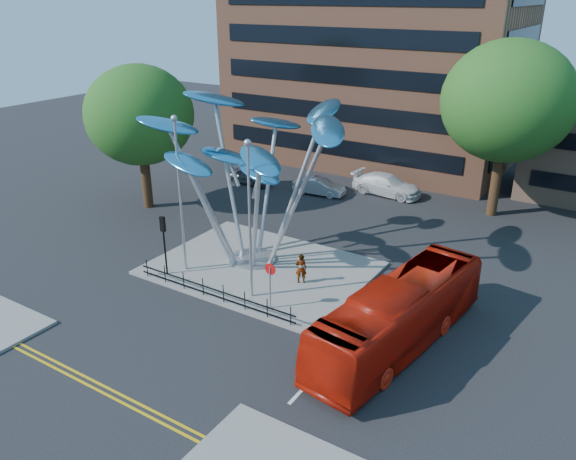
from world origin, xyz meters
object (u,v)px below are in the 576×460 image
Objects in this scene: pedestrian at (301,268)px; parked_car_right at (387,185)px; no_entry_sign_island at (270,278)px; red_bus at (399,315)px; parked_car_left at (250,176)px; street_lamp_left at (179,182)px; tree_right at (508,102)px; leaf_sculpture at (250,148)px; parked_car_mid at (319,186)px; street_lamp_right at (249,207)px; tree_left at (140,115)px; traffic_light_island at (163,233)px.

parked_car_right is at bearing -115.53° from pedestrian.
no_entry_sign_island is 1.45× the size of pedestrian.
red_bus reaches higher than parked_car_left.
tree_right is at bearing 55.95° from street_lamp_left.
parked_car_mid is at bearing 101.47° from leaf_sculpture.
no_entry_sign_island is at bearing -17.87° from street_lamp_right.
tree_left is 1.24× the size of street_lamp_right.
street_lamp_right is at bearing -170.91° from red_bus.
tree_right reaches higher than tree_left.
parked_car_right is (1.96, 15.32, -6.07)m from leaf_sculpture.
leaf_sculpture is 7.51× the size of pedestrian.
no_entry_sign_island is 20.45m from parked_car_left.
pedestrian is 0.42× the size of parked_car_mid.
tree_left is 3.01× the size of traffic_light_island.
traffic_light_island is 20.19m from parked_car_right.
pedestrian is (6.40, 2.12, -4.36)m from street_lamp_left.
traffic_light_island reaches higher than parked_car_right.
red_bus is 2.92× the size of parked_car_left.
street_lamp_left is 2.57× the size of traffic_light_island.
no_entry_sign_island is 0.44× the size of parked_car_right.
parked_car_right is at bearing 179.97° from tree_right.
tree_right is 2.19× the size of parked_car_right.
street_lamp_right is at bearing -25.77° from tree_left.
no_entry_sign_island is 0.22× the size of red_bus.
parked_car_left is 6.21m from parked_car_mid.
street_lamp_right reaches higher than parked_car_right.
parked_car_left is (-12.67, 12.83, -0.34)m from pedestrian.
traffic_light_island is 16.80m from parked_car_mid.
pedestrian is at bearing -15.41° from tree_left.
tree_left is at bearing -47.92° from pedestrian.
parked_car_right is (-0.61, 19.00, -4.29)m from street_lamp_right.
no_entry_sign_island is at bearing -166.52° from red_bus.
tree_right is 18.85m from pedestrian.
parked_car_mid is (-6.61, 16.67, -1.15)m from no_entry_sign_island.
parked_car_left is (-19.27, 15.36, -0.91)m from red_bus.
leaf_sculpture is 7.17m from pedestrian.
tree_left is at bearing 154.93° from no_entry_sign_island.
parked_car_left is (-5.77, 15.94, -1.96)m from traffic_light_island.
street_lamp_left is at bearing -34.38° from tree_left.
leaf_sculpture reaches higher than street_lamp_left.
leaf_sculpture is 7.71m from no_entry_sign_island.
traffic_light_island reaches higher than parked_car_left.
no_entry_sign_island reaches higher than parked_car_right.
street_lamp_right reaches higher than pedestrian.
traffic_light_island reaches higher than pedestrian.
no_entry_sign_island is 19.63m from parked_car_right.
no_entry_sign_island is at bearing -8.61° from street_lamp_left.
tree_right reaches higher than traffic_light_island.
street_lamp_left reaches higher than parked_car_right.
traffic_light_island is at bearing 169.45° from parked_car_right.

